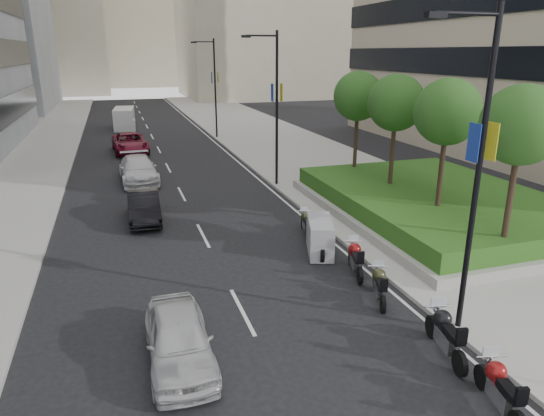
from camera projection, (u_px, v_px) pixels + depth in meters
name	position (u px, v px, depth m)	size (l,w,h in m)	color
ground	(340.00, 379.00, 12.18)	(160.00, 160.00, 0.00)	black
sidewalk_right	(284.00, 146.00, 41.95)	(10.00, 100.00, 0.15)	#9E9B93
sidewalk_left	(17.00, 162.00, 35.83)	(8.00, 100.00, 0.15)	#9E9B93
lane_edge	(225.00, 150.00, 40.43)	(0.12, 100.00, 0.01)	silver
lane_centre	(161.00, 154.00, 38.91)	(0.12, 100.00, 0.01)	silver
building_cream_left	(31.00, 1.00, 92.29)	(26.00, 24.00, 34.00)	#B7AD93
building_cream_centre	(133.00, 3.00, 115.63)	(30.00, 24.00, 38.00)	#B7AD93
planter	(436.00, 210.00, 24.05)	(10.00, 14.00, 0.40)	#9D9A92
hedge	(437.00, 199.00, 23.86)	(9.40, 13.40, 0.80)	#1A4D16
tree_0	(521.00, 126.00, 16.61)	(2.80, 2.80, 6.30)	#332319
tree_1	(447.00, 113.00, 20.24)	(2.80, 2.80, 6.30)	#332319
tree_2	(396.00, 103.00, 23.86)	(2.80, 2.80, 6.30)	#332319
tree_3	(358.00, 97.00, 27.48)	(2.80, 2.80, 6.30)	#332319
lamp_post_0	(475.00, 163.00, 12.74)	(2.34, 0.45, 9.00)	black
lamp_post_1	(274.00, 102.00, 28.14)	(2.34, 0.45, 9.00)	black
lamp_post_2	(213.00, 84.00, 44.44)	(2.34, 0.45, 9.00)	black
motorcycle_1	(500.00, 388.00, 10.95)	(0.82, 2.19, 1.11)	black
motorcycle_2	(445.00, 333.00, 13.00)	(0.83, 2.36, 1.19)	black
motorcycle_3	(379.00, 285.00, 15.86)	(0.95, 1.99, 1.04)	black
motorcycle_4	(355.00, 259.00, 17.81)	(0.87, 2.17, 1.10)	black
motorcycle_5	(320.00, 237.00, 19.63)	(1.61, 2.49, 1.41)	black
motorcycle_6	(306.00, 223.00, 21.74)	(0.65, 1.95, 0.97)	black
car_a	(179.00, 339.00, 12.63)	(1.66, 4.13, 1.41)	#B5B5B7
car_b	(144.00, 207.00, 23.44)	(1.46, 4.20, 1.38)	black
car_c	(138.00, 169.00, 30.50)	(2.19, 5.39, 1.57)	silver
car_d	(130.00, 143.00, 39.44)	(2.61, 5.67, 1.58)	maroon
delivery_van	(125.00, 119.00, 51.55)	(2.38, 5.28, 2.15)	white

